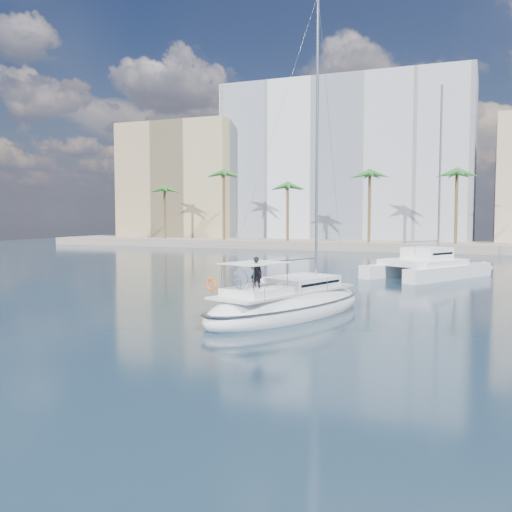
% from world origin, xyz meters
% --- Properties ---
extents(ground, '(160.00, 160.00, 0.00)m').
position_xyz_m(ground, '(0.00, 0.00, 0.00)').
color(ground, black).
rests_on(ground, ground).
extents(quay, '(120.00, 14.00, 1.20)m').
position_xyz_m(quay, '(0.00, 61.00, 0.60)').
color(quay, gray).
rests_on(quay, ground).
extents(building_modern, '(42.00, 16.00, 28.00)m').
position_xyz_m(building_modern, '(-12.00, 73.00, 14.00)').
color(building_modern, silver).
rests_on(building_modern, ground).
extents(building_tan_left, '(22.00, 14.00, 22.00)m').
position_xyz_m(building_tan_left, '(-42.00, 69.00, 11.00)').
color(building_tan_left, tan).
rests_on(building_tan_left, ground).
extents(palm_left, '(3.60, 3.60, 12.30)m').
position_xyz_m(palm_left, '(-34.00, 57.00, 10.28)').
color(palm_left, brown).
rests_on(palm_left, ground).
extents(palm_centre, '(3.60, 3.60, 12.30)m').
position_xyz_m(palm_centre, '(0.00, 57.00, 10.28)').
color(palm_centre, brown).
rests_on(palm_centre, ground).
extents(main_sloop, '(7.48, 12.59, 17.81)m').
position_xyz_m(main_sloop, '(1.48, 1.43, 0.54)').
color(main_sloop, white).
rests_on(main_sloop, ground).
extents(catamaran, '(10.06, 12.25, 16.12)m').
position_xyz_m(catamaran, '(6.29, 23.08, 1.12)').
color(catamaran, white).
rests_on(catamaran, ground).
extents(seagull, '(1.22, 0.53, 0.23)m').
position_xyz_m(seagull, '(0.10, 5.23, 0.63)').
color(seagull, silver).
rests_on(seagull, ground).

